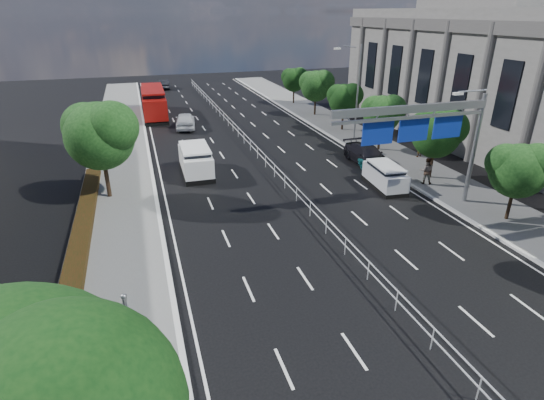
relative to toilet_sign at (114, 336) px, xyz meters
name	(u,v)px	position (x,y,z in m)	size (l,w,h in m)	color
ground	(418,335)	(10.95, 0.00, -2.94)	(160.00, 160.00, 0.00)	black
kerb_near	(188,390)	(1.95, 0.00, -2.87)	(0.25, 140.00, 0.15)	silver
median_fence	(260,155)	(10.95, 22.50, -2.42)	(0.05, 85.00, 1.02)	silver
hedge_near	(66,316)	(-2.35, 5.00, -2.58)	(1.00, 36.00, 0.44)	black
toilet_sign	(114,336)	(0.00, 0.00, 0.00)	(1.62, 0.18, 4.34)	gray
overhead_gantry	(426,124)	(17.69, 10.05, 2.66)	(10.24, 0.38, 7.45)	gray
streetlight_far	(355,86)	(21.46, 26.00, 2.27)	(2.78, 2.40, 9.00)	gray
civic_hall	(502,75)	(34.67, 22.00, 3.33)	(14.40, 36.00, 14.35)	slate
near_tree_back	(100,132)	(-0.99, 17.97, 1.67)	(4.84, 4.51, 6.69)	black
far_tree_c	(520,168)	(22.20, 6.98, 0.48)	(3.52, 3.28, 4.94)	black
far_tree_d	(437,131)	(22.20, 14.48, 0.74)	(3.85, 3.59, 5.34)	black
far_tree_e	(383,112)	(22.20, 21.98, 0.61)	(3.63, 3.38, 5.13)	black
far_tree_f	(345,98)	(22.20, 29.48, 0.55)	(3.52, 3.28, 5.02)	black
far_tree_g	(316,84)	(22.20, 36.98, 0.81)	(3.96, 3.69, 5.45)	black
far_tree_h	(294,79)	(22.20, 44.48, 0.48)	(3.41, 3.18, 4.91)	black
white_minivan	(196,160)	(5.32, 20.97, -1.85)	(2.29, 5.15, 2.22)	black
red_bus	(154,101)	(3.45, 42.92, -1.20)	(2.85, 11.23, 3.34)	black
near_car_silver	(185,120)	(6.30, 35.62, -2.08)	(2.03, 5.05, 1.72)	silver
near_car_dark	(165,84)	(6.34, 62.99, -2.23)	(1.52, 4.36, 1.44)	black
silver_minivan	(385,176)	(17.91, 14.00, -2.09)	(2.12, 4.30, 1.73)	black
parked_car_teal	(366,156)	(19.25, 19.07, -2.32)	(2.07, 4.49, 1.25)	#1A7175
parked_car_dark	(367,155)	(19.25, 19.00, -2.16)	(2.20, 5.42, 1.57)	black
pedestrian_a	(420,147)	(24.35, 18.97, -1.90)	(0.66, 0.43, 1.81)	gray
pedestrian_b	(426,171)	(20.97, 13.47, -1.83)	(0.95, 0.74, 1.95)	gray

